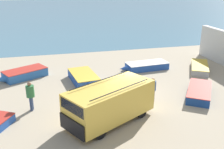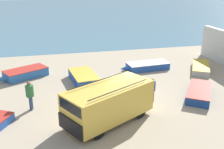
% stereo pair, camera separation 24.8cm
% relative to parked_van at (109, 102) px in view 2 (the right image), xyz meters
% --- Properties ---
extents(ground_plane, '(200.00, 200.00, 0.00)m').
position_rel_parked_van_xyz_m(ground_plane, '(1.45, 2.59, -1.14)').
color(ground_plane, tan).
extents(sea_water, '(120.00, 80.00, 0.01)m').
position_rel_parked_van_xyz_m(sea_water, '(1.45, 54.59, -1.14)').
color(sea_water, '#477084').
rests_on(sea_water, ground_plane).
extents(parked_van, '(5.45, 4.30, 2.19)m').
position_rel_parked_van_xyz_m(parked_van, '(0.00, 0.00, 0.00)').
color(parked_van, gold).
rests_on(parked_van, ground_plane).
extents(fishing_rowboat_0, '(4.42, 1.84, 0.58)m').
position_rel_parked_van_xyz_m(fishing_rowboat_0, '(5.10, 7.89, -0.85)').
color(fishing_rowboat_0, '#234CA3').
rests_on(fishing_rowboat_0, ground_plane).
extents(fishing_rowboat_1, '(4.00, 2.98, 0.68)m').
position_rel_parked_van_xyz_m(fishing_rowboat_1, '(-5.10, 8.17, -0.80)').
color(fishing_rowboat_1, '#2D66AD').
rests_on(fishing_rowboat_1, ground_plane).
extents(fishing_rowboat_3, '(2.14, 4.18, 0.67)m').
position_rel_parked_van_xyz_m(fishing_rowboat_3, '(-0.57, 6.08, -0.81)').
color(fishing_rowboat_3, '#234CA3').
rests_on(fishing_rowboat_3, ground_plane).
extents(fishing_rowboat_4, '(2.97, 4.26, 0.50)m').
position_rel_parked_van_xyz_m(fishing_rowboat_4, '(9.62, 6.66, -0.90)').
color(fishing_rowboat_4, '#ADA89E').
rests_on(fishing_rowboat_4, ground_plane).
extents(fishing_rowboat_5, '(3.25, 4.10, 0.57)m').
position_rel_parked_van_xyz_m(fishing_rowboat_5, '(6.69, 1.87, -0.86)').
color(fishing_rowboat_5, navy).
rests_on(fishing_rowboat_5, ground_plane).
extents(fisherman_0, '(0.48, 0.48, 1.82)m').
position_rel_parked_van_xyz_m(fisherman_0, '(-4.26, 2.36, -0.05)').
color(fisherman_0, navy).
rests_on(fisherman_0, ground_plane).
extents(fisherman_1, '(0.42, 0.42, 1.62)m').
position_rel_parked_van_xyz_m(fisherman_1, '(3.20, 1.73, -0.18)').
color(fisherman_1, '#5B564C').
rests_on(fisherman_1, ground_plane).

